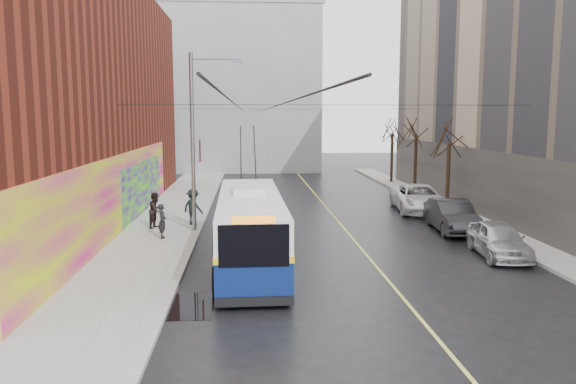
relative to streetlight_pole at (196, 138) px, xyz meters
name	(u,v)px	position (x,y,z in m)	size (l,w,h in m)	color
ground	(353,291)	(6.14, -10.00, -4.85)	(140.00, 140.00, 0.00)	black
sidewalk_left	(167,224)	(-1.86, 2.00, -4.77)	(4.00, 60.00, 0.15)	gray
sidewalk_right	(471,220)	(15.14, 2.00, -4.77)	(2.00, 60.00, 0.15)	gray
lane_line	(334,217)	(7.64, 4.00, -4.84)	(0.12, 50.00, 0.01)	#BFB74C
building_left	(22,96)	(-9.85, 3.99, 2.14)	(12.11, 36.00, 14.00)	maroon
building_far	(226,87)	(0.14, 34.99, 4.17)	(20.50, 12.10, 18.00)	gray
streetlight_pole	(196,138)	(0.00, 0.00, 0.00)	(2.65, 0.60, 9.00)	slate
catenary_wires	(265,110)	(3.60, 4.77, 1.40)	(18.00, 60.00, 0.22)	black
tree_near	(450,131)	(15.14, 6.00, 0.13)	(3.20, 3.20, 6.40)	black
tree_mid	(417,125)	(15.14, 13.00, 0.41)	(3.20, 3.20, 6.68)	black
tree_far	(393,125)	(15.14, 20.00, 0.30)	(3.20, 3.20, 6.57)	black
puddle	(182,306)	(0.50, -11.13, -4.84)	(1.95, 2.59, 0.01)	black
pigeons_flying	(274,84)	(3.95, 0.58, 2.69)	(2.62, 1.28, 2.58)	slate
trolleybus	(250,227)	(2.66, -6.14, -3.33)	(2.86, 11.57, 5.45)	#0A1A4E
parked_car_a	(499,239)	(13.14, -5.78, -4.09)	(1.78, 4.43, 1.51)	silver
parked_car_b	(452,216)	(13.03, -0.57, -4.02)	(1.74, 4.99, 1.65)	#252527
parked_car_c	(419,198)	(13.14, 5.45, -4.01)	(2.79, 6.04, 1.68)	white
following_car	(244,198)	(2.32, 7.08, -4.09)	(1.78, 4.42, 1.51)	silver
pedestrian_a	(162,221)	(-1.50, -1.77, -3.87)	(0.60, 0.39, 1.65)	black
pedestrian_b	(156,210)	(-2.21, 0.75, -3.77)	(0.90, 0.70, 1.85)	black
pedestrian_c	(193,207)	(-0.36, 1.45, -3.73)	(1.24, 0.71, 1.92)	black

